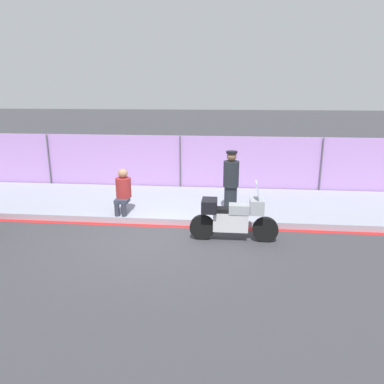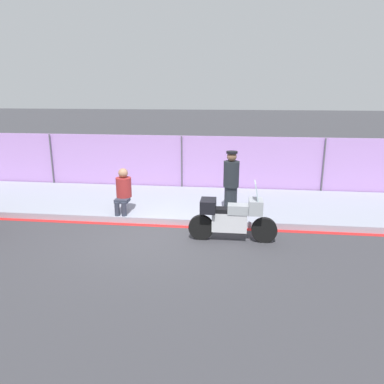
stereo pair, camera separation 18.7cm
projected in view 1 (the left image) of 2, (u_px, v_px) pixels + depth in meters
The scene contains 7 objects.
ground_plane at pixel (157, 238), 9.16m from camera, with size 120.00×120.00×0.00m, color #38383D.
sidewalk at pixel (173, 203), 11.70m from camera, with size 35.78×3.49×0.17m.
curb_paint_stripe at pixel (163, 226), 9.96m from camera, with size 35.78×0.18×0.01m.
storefront_fence at pixel (181, 164), 13.22m from camera, with size 33.99×0.17×1.97m.
motorcycle at pixel (233, 217), 8.88m from camera, with size 2.11×0.50×1.47m.
officer_standing at pixel (231, 181), 10.45m from camera, with size 0.43×0.43×1.72m.
person_seated_on_curb at pixel (123, 189), 10.37m from camera, with size 0.43×0.67×1.25m.
Camera 1 is at (1.72, -8.40, 3.52)m, focal length 35.00 mm.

